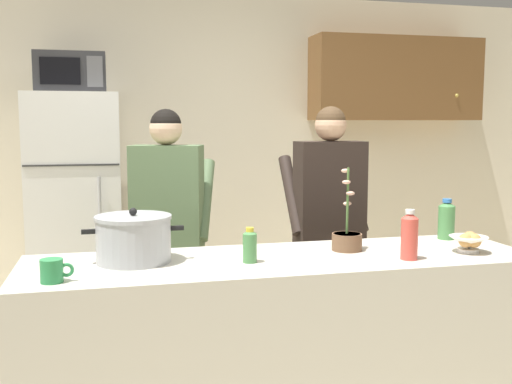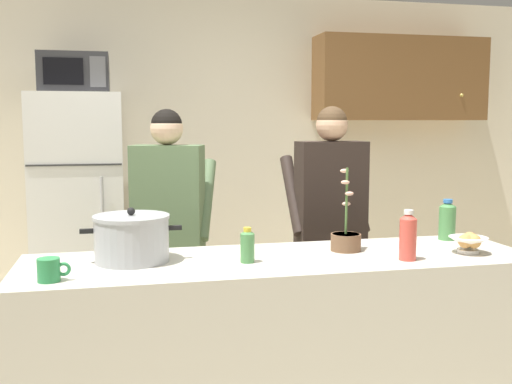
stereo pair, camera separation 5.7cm
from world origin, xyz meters
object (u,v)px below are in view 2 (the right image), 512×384
Objects in this scene: cooking_pot at (132,238)px; bottle_near_edge at (247,245)px; refrigerator at (80,214)px; potted_orchid at (346,238)px; bottle_far_corner at (447,220)px; coffee_mug at (50,270)px; bread_bowl at (469,243)px; person_near_pot at (169,213)px; bottle_mid_counter at (408,236)px; person_by_sink at (330,207)px; microwave at (75,73)px.

bottle_near_edge is (0.51, -0.14, -0.03)m from cooking_pot.
potted_orchid is at bearing -51.79° from refrigerator.
cooking_pot is at bearing 164.99° from bottle_near_edge.
potted_orchid is (1.04, 0.00, -0.05)m from cooking_pot.
refrigerator is 2.10m from bottle_near_edge.
bottle_far_corner is (1.17, 0.28, 0.03)m from bottle_near_edge.
bottle_near_edge is at bearing -15.01° from cooking_pot.
coffee_mug is 0.70× the size of bread_bowl.
person_near_pot is 6.95× the size of bottle_mid_counter.
person_by_sink reaches higher than bottle_mid_counter.
cooking_pot reaches higher than bottle_near_edge.
bottle_near_edge is at bearing -165.41° from potted_orchid.
refrigerator is at bearing 128.21° from potted_orchid.
microwave reaches higher than bread_bowl.
cooking_pot is 1.69m from bottle_far_corner.
bread_bowl is (0.39, -0.91, -0.06)m from person_by_sink.
bottle_mid_counter is at bearing -169.53° from bread_bowl.
bottle_mid_counter is (1.60, -2.00, -0.87)m from microwave.
cooking_pot is at bearing 40.85° from coffee_mug.
person_near_pot is 3.94× the size of potted_orchid.
bottle_far_corner is 0.53× the size of potted_orchid.
potted_orchid is (-0.21, 0.25, -0.05)m from bottle_mid_counter.
bottle_mid_counter is at bearing -51.71° from refrigerator.
microwave reaches higher than person_near_pot.
microwave is at bearing 114.61° from bottle_near_edge.
cooking_pot is 0.44m from coffee_mug.
microwave is 2.26m from bottle_near_edge.
bottle_mid_counter is (1.58, 0.03, 0.07)m from coffee_mug.
microwave is at bearing 121.22° from person_near_pot.
refrigerator is 4.25× the size of potted_orchid.
bread_bowl is (1.61, -0.19, -0.06)m from cooking_pot.
cooking_pot is at bearing -179.99° from potted_orchid.
bottle_far_corner is 0.66m from potted_orchid.
microwave is 1.16× the size of potted_orchid.
person_near_pot is 0.97m from bottle_near_edge.
person_near_pot is 12.48× the size of coffee_mug.
bottle_near_edge is (0.86, -1.91, 0.12)m from refrigerator.
refrigerator is 2.26m from potted_orchid.
microwave is at bearing 128.59° from bottle_mid_counter.
bottle_far_corner reaches higher than bread_bowl.
refrigerator is 1.81m from cooking_pot.
refrigerator is 7.95× the size of bottle_far_corner.
potted_orchid is at bearing 128.89° from bottle_mid_counter.
refrigerator is 13.47× the size of coffee_mug.
cooking_pot is (0.35, -1.77, 0.15)m from refrigerator.
potted_orchid is at bearing 161.49° from bread_bowl.
coffee_mug is 1.58m from bottle_mid_counter.
person_by_sink is at bearing -3.92° from person_near_pot.
bottle_mid_counter is at bearing 1.10° from coffee_mug.
bottle_near_edge is 0.39× the size of potted_orchid.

